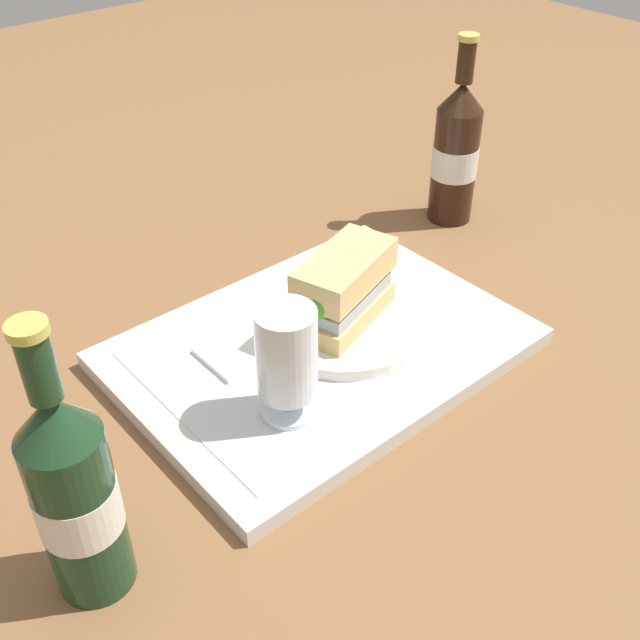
{
  "coord_description": "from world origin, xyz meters",
  "views": [
    {
      "loc": [
        0.44,
        0.51,
        0.56
      ],
      "look_at": [
        0.0,
        0.0,
        0.05
      ],
      "focal_mm": 42.76,
      "sensor_mm": 36.0,
      "label": 1
    }
  ],
  "objects": [
    {
      "name": "beer_bottle",
      "position": [
        0.33,
        0.1,
        0.1
      ],
      "size": [
        0.07,
        0.07,
        0.27
      ],
      "color": "#19381E",
      "rests_on": "ground_plane"
    },
    {
      "name": "plate",
      "position": [
        -0.04,
        0.0,
        0.03
      ],
      "size": [
        0.19,
        0.19,
        0.01
      ],
      "primitive_type": "cylinder",
      "color": "silver",
      "rests_on": "placemat"
    },
    {
      "name": "placemat",
      "position": [
        0.0,
        0.0,
        0.02
      ],
      "size": [
        0.38,
        0.27,
        0.0
      ],
      "primitive_type": "cube",
      "color": "silver",
      "rests_on": "tray"
    },
    {
      "name": "second_bottle",
      "position": [
        -0.36,
        -0.12,
        0.1
      ],
      "size": [
        0.07,
        0.07,
        0.27
      ],
      "color": "black",
      "rests_on": "ground_plane"
    },
    {
      "name": "napkin_folded",
      "position": [
        0.08,
        -0.04,
        0.02
      ],
      "size": [
        0.09,
        0.07,
        0.01
      ],
      "primitive_type": "cube",
      "color": "white",
      "rests_on": "placemat"
    },
    {
      "name": "ground_plane",
      "position": [
        0.0,
        0.0,
        0.0
      ],
      "size": [
        3.0,
        3.0,
        0.0
      ],
      "primitive_type": "plane",
      "color": "brown"
    },
    {
      "name": "sandwich",
      "position": [
        -0.03,
        0.0,
        0.08
      ],
      "size": [
        0.14,
        0.1,
        0.08
      ],
      "rotation": [
        0.0,
        0.0,
        0.31
      ],
      "color": "tan",
      "rests_on": "plate"
    },
    {
      "name": "beer_glass",
      "position": [
        0.1,
        0.07,
        0.09
      ],
      "size": [
        0.06,
        0.06,
        0.12
      ],
      "color": "silver",
      "rests_on": "placemat"
    },
    {
      "name": "tray",
      "position": [
        0.0,
        0.0,
        0.01
      ],
      "size": [
        0.44,
        0.32,
        0.02
      ],
      "primitive_type": "cube",
      "color": "silver",
      "rests_on": "ground_plane"
    }
  ]
}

